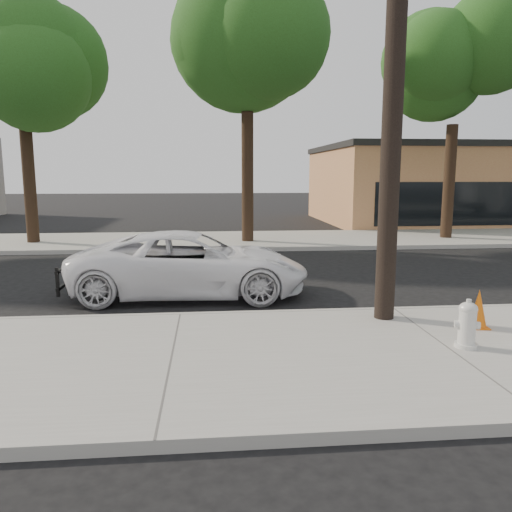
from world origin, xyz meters
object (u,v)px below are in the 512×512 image
at_px(utility_pole, 395,46).
at_px(police_cruiser, 191,264).
at_px(fire_hydrant, 467,326).
at_px(traffic_cone, 478,309).

xyz_separation_m(utility_pole, police_cruiser, (-3.46, 2.58, -3.99)).
bearing_deg(utility_pole, fire_hydrant, -67.19).
bearing_deg(utility_pole, traffic_cone, -27.52).
bearing_deg(fire_hydrant, traffic_cone, 72.49).
relative_size(utility_pole, traffic_cone, 14.02).
distance_m(police_cruiser, traffic_cone, 5.82).
relative_size(utility_pole, police_cruiser, 1.76).
bearing_deg(traffic_cone, fire_hydrant, -126.87).
bearing_deg(fire_hydrant, police_cruiser, 154.07).
distance_m(fire_hydrant, traffic_cone, 1.12).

